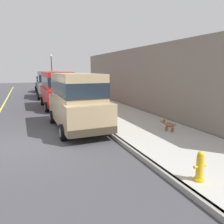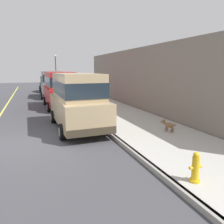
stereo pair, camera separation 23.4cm
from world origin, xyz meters
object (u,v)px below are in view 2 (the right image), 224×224
Objects in this scene: car_tan_van at (77,98)px; fire_hydrant at (196,168)px; street_lamp at (56,68)px; dog_brown at (168,125)px; car_red_van at (60,88)px; car_black_hatchback at (47,84)px; car_grey_van at (51,83)px.

fire_hydrant is (1.47, -6.12, -0.92)m from car_tan_van.
street_lamp is (-0.10, 26.77, 2.43)m from fire_hydrant.
dog_brown is 0.16× the size of street_lamp.
car_red_van is 1.12× the size of street_lamp.
car_black_hatchback is at bearing 90.05° from car_tan_van.
car_tan_van and car_red_van have the same top height.
car_grey_van is (-0.03, 12.30, 0.00)m from car_tan_van.
fire_hydrant is at bearing -76.52° from car_tan_van.
fire_hydrant is at bearing -89.79° from street_lamp.
car_tan_van is 1.00× the size of car_grey_van.
car_red_van is at bearing -89.83° from car_grey_van.
car_red_van is at bearing -90.00° from car_black_hatchback.
car_red_van is 14.69m from street_lamp.
car_tan_van reaches higher than dog_brown.
car_red_van is 12.34m from fire_hydrant.
car_red_van is 6.95× the size of dog_brown.
fire_hydrant is at bearing -116.21° from dog_brown.
street_lamp is at bearing 84.57° from car_red_van.
street_lamp is (1.38, 2.76, 1.93)m from car_black_hatchback.
car_red_van is (-0.02, 6.10, 0.00)m from car_tan_van.
dog_brown is at bearing -80.66° from car_black_hatchback.
street_lamp is at bearing 90.21° from fire_hydrant.
car_black_hatchback is 24.06m from fire_hydrant.
car_red_van is 6.20m from car_grey_van.
car_black_hatchback is 5.28× the size of fire_hydrant.
car_tan_van is 1.12× the size of street_lamp.
car_tan_van is 1.00× the size of car_red_van.
car_tan_van is 6.10m from car_red_van.
car_black_hatchback is 0.87× the size of street_lamp.
street_lamp is at bearing 80.48° from car_grey_van.
car_black_hatchback is 3.64m from street_lamp.
fire_hydrant is at bearing -85.34° from car_grey_van.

